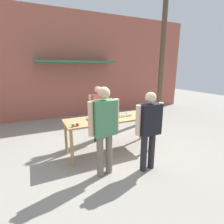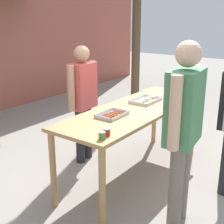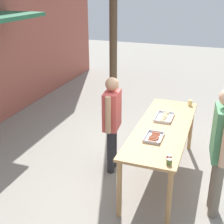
{
  "view_description": "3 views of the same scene",
  "coord_description": "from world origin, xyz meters",
  "px_view_note": "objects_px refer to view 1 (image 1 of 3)",
  "views": [
    {
      "loc": [
        -1.83,
        -3.91,
        2.2
      ],
      "look_at": [
        0.0,
        0.0,
        1.08
      ],
      "focal_mm": 28.0,
      "sensor_mm": 36.0,
      "label": 1
    },
    {
      "loc": [
        -3.22,
        -1.96,
        2.06
      ],
      "look_at": [
        -0.45,
        0.04,
        0.98
      ],
      "focal_mm": 50.0,
      "sensor_mm": 36.0,
      "label": 2
    },
    {
      "loc": [
        -4.44,
        -0.76,
        3.02
      ],
      "look_at": [
        -0.06,
        0.83,
        1.08
      ],
      "focal_mm": 50.0,
      "sensor_mm": 36.0,
      "label": 3
    }
  ],
  "objects_px": {
    "person_server_behind_table": "(98,109)",
    "person_customer_holding_hotdog": "(104,125)",
    "food_tray_sausages": "(95,119)",
    "condiment_jar_ketchup": "(77,124)",
    "person_customer_with_cup": "(149,126)",
    "beer_cup": "(152,114)",
    "utility_pole": "(163,45)",
    "condiment_jar_mustard": "(73,125)",
    "food_tray_buns": "(122,115)"
  },
  "relations": [
    {
      "from": "condiment_jar_mustard",
      "to": "person_customer_holding_hotdog",
      "type": "distance_m",
      "value": 0.78
    },
    {
      "from": "food_tray_sausages",
      "to": "person_customer_with_cup",
      "type": "bearing_deg",
      "value": -55.77
    },
    {
      "from": "condiment_jar_ketchup",
      "to": "utility_pole",
      "type": "bearing_deg",
      "value": 28.42
    },
    {
      "from": "person_customer_with_cup",
      "to": "utility_pole",
      "type": "distance_m",
      "value": 4.68
    },
    {
      "from": "condiment_jar_ketchup",
      "to": "beer_cup",
      "type": "height_order",
      "value": "beer_cup"
    },
    {
      "from": "condiment_jar_ketchup",
      "to": "beer_cup",
      "type": "bearing_deg",
      "value": -0.37
    },
    {
      "from": "food_tray_sausages",
      "to": "person_customer_holding_hotdog",
      "type": "bearing_deg",
      "value": -97.89
    },
    {
      "from": "food_tray_sausages",
      "to": "person_customer_with_cup",
      "type": "distance_m",
      "value": 1.4
    },
    {
      "from": "condiment_jar_mustard",
      "to": "person_customer_holding_hotdog",
      "type": "relative_size",
      "value": 0.04
    },
    {
      "from": "beer_cup",
      "to": "food_tray_sausages",
      "type": "bearing_deg",
      "value": 167.84
    },
    {
      "from": "person_customer_holding_hotdog",
      "to": "person_customer_with_cup",
      "type": "bearing_deg",
      "value": 158.82
    },
    {
      "from": "beer_cup",
      "to": "person_customer_with_cup",
      "type": "bearing_deg",
      "value": -131.42
    },
    {
      "from": "food_tray_buns",
      "to": "condiment_jar_ketchup",
      "type": "xyz_separation_m",
      "value": [
        -1.3,
        -0.32,
        0.02
      ]
    },
    {
      "from": "person_server_behind_table",
      "to": "person_customer_with_cup",
      "type": "bearing_deg",
      "value": -84.76
    },
    {
      "from": "condiment_jar_mustard",
      "to": "person_customer_holding_hotdog",
      "type": "height_order",
      "value": "person_customer_holding_hotdog"
    },
    {
      "from": "person_server_behind_table",
      "to": "person_customer_holding_hotdog",
      "type": "bearing_deg",
      "value": -113.11
    },
    {
      "from": "food_tray_buns",
      "to": "condiment_jar_ketchup",
      "type": "distance_m",
      "value": 1.34
    },
    {
      "from": "person_server_behind_table",
      "to": "condiment_jar_mustard",
      "type": "bearing_deg",
      "value": -138.16
    },
    {
      "from": "food_tray_sausages",
      "to": "utility_pole",
      "type": "bearing_deg",
      "value": 28.02
    },
    {
      "from": "condiment_jar_ketchup",
      "to": "person_server_behind_table",
      "type": "bearing_deg",
      "value": 50.34
    },
    {
      "from": "person_server_behind_table",
      "to": "person_customer_with_cup",
      "type": "height_order",
      "value": "person_customer_with_cup"
    },
    {
      "from": "condiment_jar_ketchup",
      "to": "person_customer_with_cup",
      "type": "bearing_deg",
      "value": -32.8
    },
    {
      "from": "beer_cup",
      "to": "utility_pole",
      "type": "relative_size",
      "value": 0.02
    },
    {
      "from": "beer_cup",
      "to": "utility_pole",
      "type": "distance_m",
      "value": 3.73
    },
    {
      "from": "food_tray_sausages",
      "to": "beer_cup",
      "type": "xyz_separation_m",
      "value": [
        1.52,
        -0.33,
        0.04
      ]
    },
    {
      "from": "beer_cup",
      "to": "condiment_jar_mustard",
      "type": "bearing_deg",
      "value": -179.9
    },
    {
      "from": "food_tray_sausages",
      "to": "food_tray_buns",
      "type": "xyz_separation_m",
      "value": [
        0.78,
        0.0,
        0.0
      ]
    },
    {
      "from": "condiment_jar_mustard",
      "to": "condiment_jar_ketchup",
      "type": "height_order",
      "value": "same"
    },
    {
      "from": "condiment_jar_mustard",
      "to": "beer_cup",
      "type": "distance_m",
      "value": 2.14
    },
    {
      "from": "condiment_jar_mustard",
      "to": "person_customer_with_cup",
      "type": "xyz_separation_m",
      "value": [
        1.4,
        -0.83,
        0.04
      ]
    },
    {
      "from": "food_tray_buns",
      "to": "condiment_jar_ketchup",
      "type": "height_order",
      "value": "condiment_jar_ketchup"
    },
    {
      "from": "food_tray_sausages",
      "to": "utility_pole",
      "type": "height_order",
      "value": "utility_pole"
    },
    {
      "from": "food_tray_sausages",
      "to": "person_customer_holding_hotdog",
      "type": "distance_m",
      "value": 0.95
    },
    {
      "from": "person_server_behind_table",
      "to": "food_tray_sausages",
      "type": "bearing_deg",
      "value": -122.71
    },
    {
      "from": "condiment_jar_mustard",
      "to": "person_server_behind_table",
      "type": "relative_size",
      "value": 0.05
    },
    {
      "from": "condiment_jar_ketchup",
      "to": "condiment_jar_mustard",
      "type": "bearing_deg",
      "value": -169.86
    },
    {
      "from": "person_server_behind_table",
      "to": "person_customer_holding_hotdog",
      "type": "distance_m",
      "value": 1.8
    },
    {
      "from": "utility_pole",
      "to": "person_server_behind_table",
      "type": "bearing_deg",
      "value": -160.54
    },
    {
      "from": "condiment_jar_mustard",
      "to": "condiment_jar_ketchup",
      "type": "xyz_separation_m",
      "value": [
        0.1,
        0.02,
        0.0
      ]
    },
    {
      "from": "person_server_behind_table",
      "to": "person_customer_holding_hotdog",
      "type": "relative_size",
      "value": 0.9
    },
    {
      "from": "condiment_jar_mustard",
      "to": "person_customer_with_cup",
      "type": "relative_size",
      "value": 0.04
    },
    {
      "from": "condiment_jar_ketchup",
      "to": "person_server_behind_table",
      "type": "relative_size",
      "value": 0.05
    },
    {
      "from": "food_tray_buns",
      "to": "beer_cup",
      "type": "bearing_deg",
      "value": -23.98
    },
    {
      "from": "utility_pole",
      "to": "condiment_jar_ketchup",
      "type": "bearing_deg",
      "value": -151.58
    },
    {
      "from": "food_tray_buns",
      "to": "condiment_jar_mustard",
      "type": "relative_size",
      "value": 5.87
    },
    {
      "from": "food_tray_buns",
      "to": "utility_pole",
      "type": "height_order",
      "value": "utility_pole"
    },
    {
      "from": "condiment_jar_ketchup",
      "to": "person_customer_with_cup",
      "type": "distance_m",
      "value": 1.56
    },
    {
      "from": "food_tray_buns",
      "to": "person_customer_holding_hotdog",
      "type": "xyz_separation_m",
      "value": [
        -0.91,
        -0.93,
        0.15
      ]
    },
    {
      "from": "food_tray_sausages",
      "to": "beer_cup",
      "type": "relative_size",
      "value": 3.55
    },
    {
      "from": "condiment_jar_mustard",
      "to": "person_server_behind_table",
      "type": "height_order",
      "value": "person_server_behind_table"
    }
  ]
}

